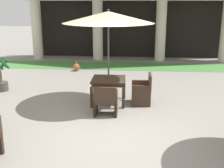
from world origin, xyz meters
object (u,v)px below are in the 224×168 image
object	(u,v)px
patio_table_near_foreground	(109,82)
patio_chair_near_foreground_south	(106,101)
patio_umbrella_near_foreground	(108,18)
terracotta_urn	(76,67)
patio_chair_near_foreground_east	(142,90)
potted_palm_left_edge	(1,79)

from	to	relation	value
patio_table_near_foreground	patio_chair_near_foreground_south	xyz separation A→B (m)	(0.01, -0.98, -0.24)
patio_umbrella_near_foreground	terracotta_urn	bearing A→B (deg)	114.00
patio_chair_near_foreground_east	terracotta_urn	world-z (taller)	patio_chair_near_foreground_east
patio_table_near_foreground	potted_palm_left_edge	world-z (taller)	potted_palm_left_edge
patio_umbrella_near_foreground	terracotta_urn	world-z (taller)	patio_umbrella_near_foreground
potted_palm_left_edge	patio_chair_near_foreground_east	bearing A→B (deg)	-10.90
potted_palm_left_edge	terracotta_urn	world-z (taller)	potted_palm_left_edge
patio_table_near_foreground	terracotta_urn	bearing A→B (deg)	114.00
patio_chair_near_foreground_south	terracotta_urn	xyz separation A→B (m)	(-1.80, 4.99, -0.23)
patio_chair_near_foreground_south	potted_palm_left_edge	world-z (taller)	potted_palm_left_edge
patio_umbrella_near_foreground	potted_palm_left_edge	bearing A→B (deg)	166.08
patio_chair_near_foreground_south	terracotta_urn	world-z (taller)	patio_chair_near_foreground_south
patio_chair_near_foreground_east	patio_chair_near_foreground_south	xyz separation A→B (m)	(-0.98, -1.00, -0.01)
patio_chair_near_foreground_east	terracotta_urn	distance (m)	4.87
patio_chair_near_foreground_south	patio_table_near_foreground	bearing A→B (deg)	90.00
patio_umbrella_near_foreground	patio_chair_near_foreground_east	distance (m)	2.27
patio_umbrella_near_foreground	terracotta_urn	distance (m)	4.94
patio_chair_near_foreground_south	terracotta_urn	size ratio (longest dim) A/B	2.00
patio_table_near_foreground	potted_palm_left_edge	xyz separation A→B (m)	(-3.69, 0.92, -0.22)
patio_chair_near_foreground_south	terracotta_urn	bearing A→B (deg)	109.02
potted_palm_left_edge	patio_umbrella_near_foreground	bearing A→B (deg)	-13.92
patio_umbrella_near_foreground	potted_palm_left_edge	world-z (taller)	patio_umbrella_near_foreground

